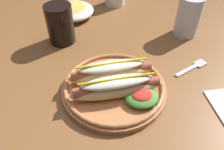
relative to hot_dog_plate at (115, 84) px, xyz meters
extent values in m
cube|color=brown|center=(0.04, 0.19, -0.04)|extent=(1.49, 0.97, 0.04)
cylinder|color=brown|center=(0.70, 0.58, -0.41)|extent=(0.06, 0.06, 0.70)
cylinder|color=#B77042|center=(0.00, 0.00, -0.02)|extent=(0.28, 0.28, 0.02)
torus|color=#B77042|center=(0.00, 0.00, -0.01)|extent=(0.27, 0.27, 0.01)
ellipsoid|color=#E0C184|center=(0.00, -0.03, 0.01)|extent=(0.24, 0.06, 0.04)
cylinder|color=#9E4C33|center=(0.00, -0.03, 0.02)|extent=(0.22, 0.03, 0.03)
ellipsoid|color=silver|center=(0.00, -0.03, 0.04)|extent=(0.18, 0.05, 0.02)
cylinder|color=yellow|center=(0.00, -0.03, 0.05)|extent=(0.19, 0.01, 0.01)
ellipsoid|color=#E0C184|center=(0.00, 0.03, 0.01)|extent=(0.24, 0.06, 0.04)
cylinder|color=#9E4C33|center=(0.00, 0.03, 0.02)|extent=(0.22, 0.03, 0.03)
ellipsoid|color=silver|center=(0.00, 0.03, 0.04)|extent=(0.18, 0.05, 0.02)
cylinder|color=yellow|center=(0.00, 0.03, 0.05)|extent=(0.19, 0.01, 0.01)
ellipsoid|color=#4C8C38|center=(0.06, -0.06, 0.00)|extent=(0.08, 0.07, 0.02)
ellipsoid|color=red|center=(0.06, -0.06, 0.01)|extent=(0.05, 0.04, 0.01)
cube|color=silver|center=(0.22, 0.04, -0.02)|extent=(0.08, 0.04, 0.00)
cube|color=silver|center=(0.28, 0.06, -0.02)|extent=(0.04, 0.04, 0.00)
cylinder|color=black|center=(-0.13, 0.27, 0.04)|extent=(0.09, 0.09, 0.13)
cylinder|color=silver|center=(0.30, 0.23, 0.04)|extent=(0.08, 0.08, 0.14)
ellipsoid|color=silver|center=(-0.09, 0.44, 0.00)|extent=(0.17, 0.17, 0.04)
ellipsoid|color=gold|center=(-0.09, 0.44, 0.01)|extent=(0.12, 0.12, 0.02)
camera|label=1|loc=(-0.08, -0.40, 0.42)|focal=35.67mm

